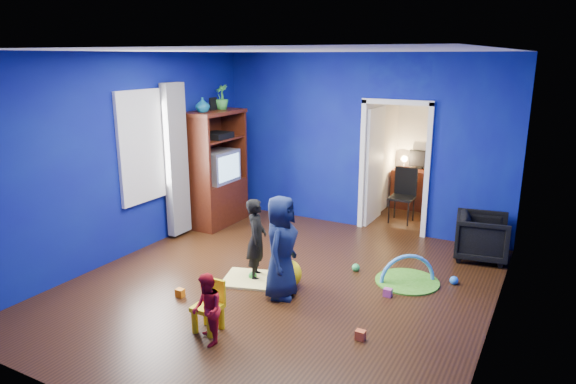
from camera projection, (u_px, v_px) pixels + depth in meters
The scene contains 34 objects.
floor at pixel (279, 286), 6.54m from camera, with size 5.00×5.50×0.01m, color black.
ceiling at pixel (278, 51), 5.79m from camera, with size 5.00×5.50×0.01m, color white.
wall_back at pixel (360, 142), 8.50m from camera, with size 5.00×0.02×2.90m, color #0A0C76.
wall_front at pixel (97, 249), 3.83m from camera, with size 5.00×0.02×2.90m, color #0A0C76.
wall_left at pixel (126, 157), 7.32m from camera, with size 0.02×5.50×2.90m, color #0A0C76.
wall_right at pixel (501, 203), 5.01m from camera, with size 0.02×5.50×2.90m, color #0A0C76.
alcove at pixel (410, 149), 9.01m from camera, with size 1.00×1.75×2.50m, color silver, non-canonical shape.
armchair at pixel (482, 237), 7.35m from camera, with size 0.71×0.73×0.66m, color black.
child_black at pixel (256, 239), 6.65m from camera, with size 0.39×0.26×1.08m, color black.
child_navy at pixel (281, 247), 6.12m from camera, with size 0.62×0.40×1.27m, color #0E1233.
toddler_red at pixel (207, 310), 5.16m from camera, with size 0.36×0.28×0.75m, color red.
vase at pixel (203, 105), 8.22m from camera, with size 0.23×0.23×0.24m, color #0D5E68.
potted_plant at pixel (221, 97), 8.64m from camera, with size 0.23×0.23×0.41m, color green.
tv_armoire at pixel (216, 168), 8.76m from camera, with size 0.58×1.14×1.96m, color #3C110A.
crt_tv at pixel (218, 166), 8.73m from camera, with size 0.46×0.70×0.54m, color silver.
yellow_blanket at pixel (253, 279), 6.70m from camera, with size 0.75×0.60×0.03m, color #F2E07A.
hopper_ball at pixel (287, 274), 6.47m from camera, with size 0.37×0.37×0.37m, color yellow.
kid_chair at pixel (208, 309), 5.43m from camera, with size 0.28×0.28×0.50m, color yellow.
play_mat at pixel (407, 281), 6.65m from camera, with size 0.82×0.82×0.02m, color green.
toy_arch at pixel (407, 281), 6.65m from camera, with size 0.74×0.74×0.05m, color #3F8CD8.
window_left at pixel (144, 146), 7.58m from camera, with size 0.03×0.95×1.55m, color white.
curtain at pixel (176, 160), 8.07m from camera, with size 0.14×0.42×2.40m, color slate.
doorway at pixel (394, 170), 8.32m from camera, with size 1.16×0.10×2.10m, color white.
study_desk at pixel (416, 189), 9.78m from camera, with size 0.88×0.44×0.75m, color #3D140A.
desk_monitor at pixel (420, 159), 9.73m from camera, with size 0.40×0.05×0.32m, color black.
desk_lamp at pixel (404, 159), 9.81m from camera, with size 0.14×0.14×0.14m, color #FFD88C.
folding_chair at pixel (402, 197), 8.94m from camera, with size 0.40×0.40×0.92m, color black.
book_shelf at pixel (424, 102), 9.45m from camera, with size 0.88×0.24×0.04m, color white.
toy_0 at pixel (360, 335), 5.30m from camera, with size 0.10×0.08×0.10m, color #E55726.
toy_1 at pixel (454, 280), 6.59m from camera, with size 0.11×0.11×0.11m, color blue.
toy_2 at pixel (180, 293), 6.24m from camera, with size 0.10×0.08×0.10m, color orange.
toy_3 at pixel (356, 267), 6.98m from camera, with size 0.11×0.11×0.11m, color green.
toy_4 at pixel (388, 292), 6.25m from camera, with size 0.10×0.08×0.10m, color #BD4792.
toy_5 at pixel (253, 275), 6.73m from camera, with size 0.11×0.11×0.11m, color green.
Camera 1 is at (2.97, -5.22, 2.85)m, focal length 32.00 mm.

